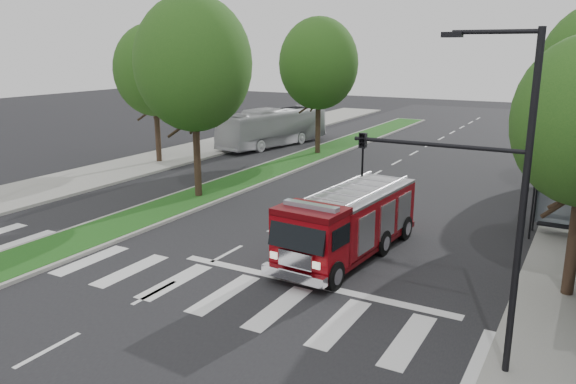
% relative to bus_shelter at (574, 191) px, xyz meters
% --- Properties ---
extents(ground, '(140.00, 140.00, 0.00)m').
position_rel_bus_shelter_xyz_m(ground, '(-11.20, -8.15, -2.04)').
color(ground, black).
rests_on(ground, ground).
extents(sidewalk_left, '(5.00, 80.00, 0.15)m').
position_rel_bus_shelter_xyz_m(sidewalk_left, '(-25.70, 1.85, -1.96)').
color(sidewalk_left, gray).
rests_on(sidewalk_left, ground).
extents(median, '(3.00, 50.00, 0.15)m').
position_rel_bus_shelter_xyz_m(median, '(-17.20, 9.85, -1.96)').
color(median, gray).
rests_on(median, ground).
extents(bus_shelter, '(3.20, 1.60, 2.61)m').
position_rel_bus_shelter_xyz_m(bus_shelter, '(0.00, 0.00, 0.00)').
color(bus_shelter, black).
rests_on(bus_shelter, ground).
extents(tree_median_near, '(5.80, 5.80, 10.16)m').
position_rel_bus_shelter_xyz_m(tree_median_near, '(-17.20, -2.15, 4.77)').
color(tree_median_near, black).
rests_on(tree_median_near, ground).
extents(tree_median_far, '(5.60, 5.60, 9.72)m').
position_rel_bus_shelter_xyz_m(tree_median_far, '(-17.20, 11.85, 4.45)').
color(tree_median_far, black).
rests_on(tree_median_far, ground).
extents(tree_left_mid, '(5.20, 5.20, 9.16)m').
position_rel_bus_shelter_xyz_m(tree_left_mid, '(-25.20, 3.85, 4.12)').
color(tree_left_mid, black).
rests_on(tree_left_mid, ground).
extents(streetlight_right_near, '(4.08, 0.22, 8.00)m').
position_rel_bus_shelter_xyz_m(streetlight_right_near, '(-1.59, -11.65, 2.63)').
color(streetlight_right_near, black).
rests_on(streetlight_right_near, ground).
extents(streetlight_right_far, '(2.11, 0.20, 8.00)m').
position_rel_bus_shelter_xyz_m(streetlight_right_far, '(-0.85, 11.85, 2.44)').
color(streetlight_right_far, black).
rests_on(streetlight_right_far, ground).
extents(fire_engine, '(2.91, 7.86, 2.67)m').
position_rel_bus_shelter_xyz_m(fire_engine, '(-7.11, -6.12, -0.76)').
color(fire_engine, '#500408').
rests_on(fire_engine, ground).
extents(city_bus, '(4.41, 10.93, 2.97)m').
position_rel_bus_shelter_xyz_m(city_bus, '(-21.93, 13.60, -0.56)').
color(city_bus, silver).
rests_on(city_bus, ground).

